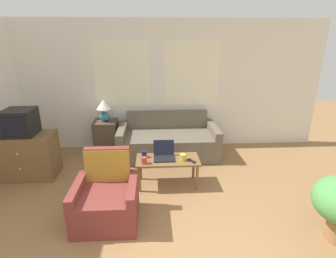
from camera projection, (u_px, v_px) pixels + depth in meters
wall_back at (161, 86)px, 5.36m from camera, size 6.64×0.06×2.60m
couch at (168, 142)px, 5.25m from camera, size 1.94×0.94×0.81m
armchair at (107, 200)px, 3.34m from camera, size 0.78×0.73×0.89m
tv_dresser at (27, 156)px, 4.37m from camera, size 0.94×0.54×0.75m
television at (20, 122)px, 4.17m from camera, size 0.45×0.46×0.42m
side_table at (106, 137)px, 5.30m from camera, size 0.45×0.45×0.67m
table_lamp at (104, 108)px, 5.11m from camera, size 0.29×0.29×0.44m
coffee_table at (168, 162)px, 4.10m from camera, size 0.98×0.47×0.45m
laptop at (164, 154)px, 4.10m from camera, size 0.32×0.31×0.25m
cup_navy at (144, 154)px, 4.12m from camera, size 0.08×0.08×0.10m
cup_yellow at (183, 157)px, 4.01m from camera, size 0.10×0.10×0.10m
cup_white at (144, 160)px, 3.91m from camera, size 0.09×0.09×0.10m
tv_remote at (192, 161)px, 3.99m from camera, size 0.12×0.15×0.02m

